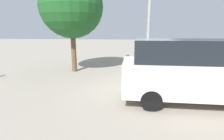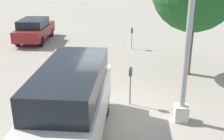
% 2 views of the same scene
% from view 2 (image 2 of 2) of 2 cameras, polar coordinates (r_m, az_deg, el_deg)
% --- Properties ---
extents(ground_plane, '(80.00, 80.00, 0.00)m').
position_cam_2_polar(ground_plane, '(10.07, 1.42, -8.68)').
color(ground_plane, gray).
extents(parking_meter_near, '(0.21, 0.13, 1.51)m').
position_cam_2_polar(parking_meter_near, '(10.20, 3.78, -1.39)').
color(parking_meter_near, gray).
rests_on(parking_meter_near, ground).
extents(parking_meter_far, '(0.21, 0.13, 1.34)m').
position_cam_2_polar(parking_meter_far, '(17.51, 4.08, 7.48)').
color(parking_meter_far, gray).
rests_on(parking_meter_far, ground).
extents(lamp_post, '(0.44, 0.44, 5.37)m').
position_cam_2_polar(lamp_post, '(9.12, 14.69, 0.34)').
color(lamp_post, beige).
rests_on(lamp_post, ground).
extents(parked_van, '(5.11, 1.92, 2.27)m').
position_cam_2_polar(parked_van, '(8.17, -8.23, -6.56)').
color(parked_van, beige).
rests_on(parked_van, ground).
extents(car_distant, '(4.29, 1.83, 1.56)m').
position_cam_2_polar(car_distant, '(20.04, -15.48, 7.96)').
color(car_distant, maroon).
rests_on(car_distant, ground).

